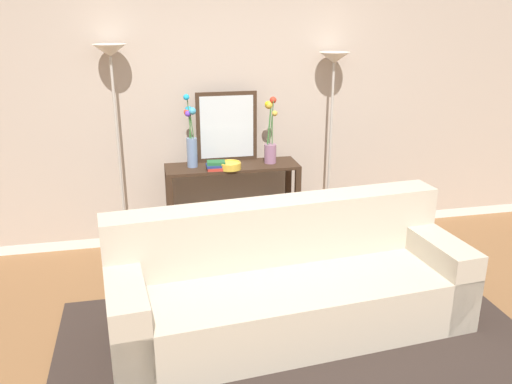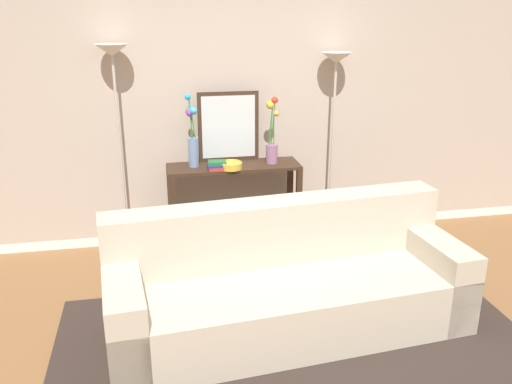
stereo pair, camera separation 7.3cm
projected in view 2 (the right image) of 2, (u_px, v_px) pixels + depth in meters
ground_plane at (285, 357)px, 3.58m from camera, size 16.00×16.00×0.02m
back_wall at (234, 102)px, 5.07m from camera, size 12.00×0.15×2.67m
area_rug at (293, 337)px, 3.77m from camera, size 3.25×1.60×0.01m
couch at (287, 287)px, 3.82m from camera, size 2.56×1.09×0.88m
console_table at (234, 192)px, 4.97m from camera, size 1.20×0.37×0.83m
floor_lamp_left at (115, 93)px, 4.59m from camera, size 0.28×0.28×1.90m
floor_lamp_right at (335, 95)px, 4.97m from camera, size 0.28×0.28×1.80m
wall_mirror at (228, 127)px, 4.92m from camera, size 0.56×0.02×0.64m
vase_tall_flowers at (192, 137)px, 4.76m from camera, size 0.10×0.13×0.65m
vase_short_flowers at (272, 139)px, 4.89m from camera, size 0.12×0.13×0.60m
fruit_bowl at (231, 165)px, 4.76m from camera, size 0.19×0.19×0.06m
book_stack at (218, 166)px, 4.75m from camera, size 0.20×0.15×0.07m
book_row_under_console at (201, 246)px, 5.08m from camera, size 0.33×0.18×0.13m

